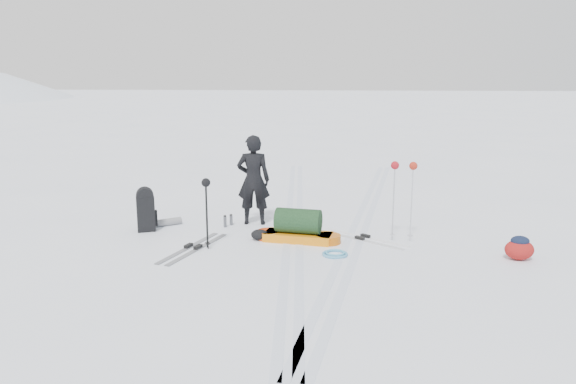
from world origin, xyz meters
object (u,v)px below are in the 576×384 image
(pulk_sled, at_px, (298,229))
(ski_poles_black, at_px, (206,191))
(skier, at_px, (253,180))
(expedition_rucksack, at_px, (149,210))

(pulk_sled, xyz_separation_m, ski_poles_black, (-1.61, -0.62, 0.83))
(skier, relative_size, expedition_rucksack, 2.10)
(ski_poles_black, bearing_deg, expedition_rucksack, 154.92)
(skier, relative_size, pulk_sled, 1.12)
(ski_poles_black, bearing_deg, skier, 83.37)
(pulk_sled, height_order, ski_poles_black, ski_poles_black)
(pulk_sled, height_order, expedition_rucksack, expedition_rucksack)
(skier, bearing_deg, ski_poles_black, 67.71)
(expedition_rucksack, height_order, ski_poles_black, ski_poles_black)
(pulk_sled, bearing_deg, expedition_rucksack, -179.49)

